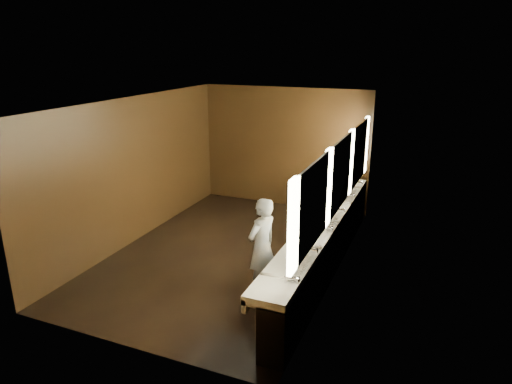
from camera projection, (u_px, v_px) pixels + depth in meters
floor at (230, 253)px, 8.52m from camera, size 6.00×6.00×0.00m
ceiling at (227, 102)px, 7.65m from camera, size 4.00×6.00×0.02m
wall_back at (284, 148)px, 10.72m from camera, size 4.00×0.02×2.80m
wall_front at (120, 248)px, 5.45m from camera, size 4.00×0.02×2.80m
wall_left at (136, 170)px, 8.81m from camera, size 0.02×6.00×2.80m
wall_right at (340, 195)px, 7.35m from camera, size 0.02×6.00×2.80m
sink_counter at (325, 244)px, 7.71m from camera, size 0.55×5.40×1.01m
mirror_band at (340, 174)px, 7.25m from camera, size 0.06×5.03×1.15m
person at (262, 247)px, 6.95m from camera, size 0.54×0.66×1.55m
trash_bin at (281, 300)px, 6.46m from camera, size 0.38×0.38×0.54m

